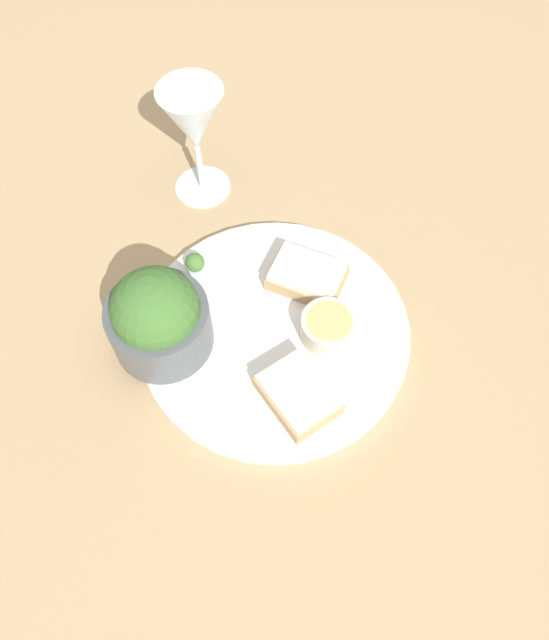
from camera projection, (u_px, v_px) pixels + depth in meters
name	position (u px, v px, depth m)	size (l,w,h in m)	color
ground_plane	(275.00, 335.00, 0.72)	(4.00, 4.00, 0.00)	tan
dinner_plate	(275.00, 332.00, 0.71)	(0.31, 0.31, 0.01)	white
salad_bowl	(158.00, 318.00, 0.66)	(0.11, 0.11, 0.11)	#4C5156
sauce_ramekin	(328.00, 327.00, 0.69)	(0.06, 0.06, 0.03)	beige
cheese_toast_near	(298.00, 394.00, 0.65)	(0.09, 0.07, 0.03)	tan
cheese_toast_far	(307.00, 276.00, 0.73)	(0.10, 0.09, 0.03)	tan
wine_glass	(194.00, 124.00, 0.74)	(0.08, 0.08, 0.16)	silver
garnish	(195.00, 262.00, 0.74)	(0.02, 0.02, 0.02)	#477533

